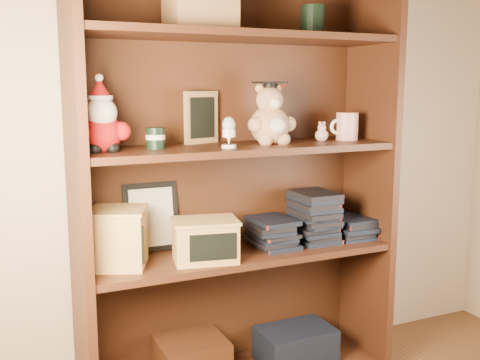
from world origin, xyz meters
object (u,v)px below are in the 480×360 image
at_px(bookcase, 234,189).
at_px(grad_teddy_bear, 270,120).
at_px(teacher_mug, 346,126).
at_px(treats_box, 119,237).

relative_size(bookcase, grad_teddy_bear, 6.74).
xyz_separation_m(bookcase, teacher_mug, (0.47, -0.05, 0.23)).
bearing_deg(treats_box, bookcase, 6.48).
xyz_separation_m(grad_teddy_bear, teacher_mug, (0.35, 0.01, -0.04)).
xyz_separation_m(bookcase, treats_box, (-0.45, -0.05, -0.13)).
bearing_deg(grad_teddy_bear, treats_box, 179.37).
bearing_deg(treats_box, grad_teddy_bear, -0.63).
bearing_deg(grad_teddy_bear, bookcase, 154.93).
distance_m(bookcase, teacher_mug, 0.52).
bearing_deg(teacher_mug, bookcase, 173.85).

